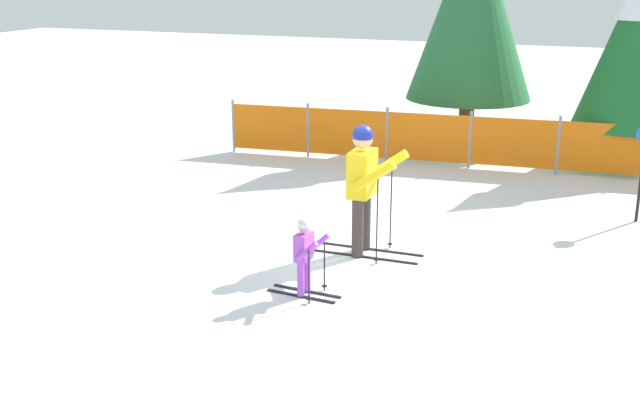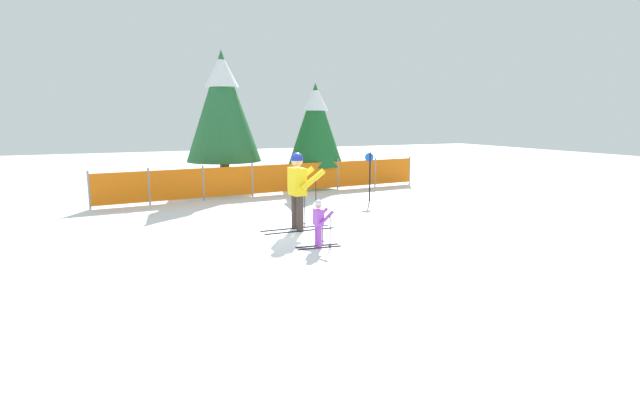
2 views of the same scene
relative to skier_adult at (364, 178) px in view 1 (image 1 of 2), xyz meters
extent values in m
plane|color=white|center=(-0.14, 0.00, -1.11)|extent=(60.00, 60.00, 0.00)
cube|color=black|center=(-0.03, 0.16, -1.10)|extent=(1.74, 0.05, 0.02)
cube|color=black|center=(-0.03, -0.17, -1.10)|extent=(1.74, 0.05, 0.02)
cylinder|color=#3F332D|center=(-0.03, 0.16, -0.67)|extent=(0.16, 0.16, 0.82)
cylinder|color=#3F332D|center=(-0.03, -0.17, -0.67)|extent=(0.16, 0.16, 0.82)
cube|color=yellow|center=(-0.03, 0.00, 0.06)|extent=(0.29, 0.51, 0.64)
cylinder|color=yellow|center=(0.24, 0.32, 0.12)|extent=(0.61, 0.13, 0.49)
cylinder|color=yellow|center=(0.24, -0.32, 0.12)|extent=(0.61, 0.13, 0.49)
sphere|color=#D8AD8C|center=(-0.03, 0.00, 0.55)|extent=(0.27, 0.27, 0.27)
sphere|color=navy|center=(-0.03, 0.00, 0.59)|extent=(0.29, 0.29, 0.29)
cylinder|color=black|center=(0.30, 0.34, -0.46)|extent=(0.02, 0.02, 1.28)
cylinder|color=black|center=(0.30, 0.34, -1.05)|extent=(0.07, 0.07, 0.01)
cylinder|color=black|center=(0.30, -0.34, -0.46)|extent=(0.02, 0.02, 1.28)
cylinder|color=black|center=(0.30, -0.34, -1.05)|extent=(0.07, 0.07, 0.01)
cube|color=black|center=(-0.22, -1.57, -1.10)|extent=(0.93, 0.12, 0.02)
cube|color=black|center=(-0.23, -1.75, -1.10)|extent=(0.93, 0.12, 0.02)
cylinder|color=#B24CD8|center=(-0.22, -1.57, -0.86)|extent=(0.09, 0.09, 0.44)
cylinder|color=#B24CD8|center=(-0.23, -1.75, -0.86)|extent=(0.09, 0.09, 0.44)
cube|color=#B24CD8|center=(-0.23, -1.66, -0.47)|extent=(0.18, 0.29, 0.34)
cylinder|color=#B24CD8|center=(-0.08, -1.50, -0.46)|extent=(0.31, 0.09, 0.29)
cylinder|color=#B24CD8|center=(-0.11, -1.84, -0.46)|extent=(0.31, 0.09, 0.29)
sphere|color=#D8AD8C|center=(-0.23, -1.66, -0.21)|extent=(0.15, 0.15, 0.15)
sphere|color=white|center=(-0.23, -1.66, -0.19)|extent=(0.15, 0.15, 0.15)
cylinder|color=black|center=(-0.03, -1.46, -0.76)|extent=(0.02, 0.02, 0.69)
cylinder|color=black|center=(-0.03, -1.46, -1.05)|extent=(0.07, 0.07, 0.01)
cylinder|color=black|center=(-0.07, -1.89, -0.76)|extent=(0.02, 0.02, 0.69)
cylinder|color=black|center=(-0.07, -1.89, -1.05)|extent=(0.07, 0.07, 0.01)
cylinder|color=gray|center=(-4.55, 4.96, -0.54)|extent=(0.06, 0.06, 1.13)
cylinder|color=gray|center=(-2.87, 5.09, -0.54)|extent=(0.06, 0.06, 1.13)
cylinder|color=gray|center=(-1.20, 5.22, -0.54)|extent=(0.06, 0.06, 1.13)
cylinder|color=gray|center=(0.47, 5.36, -0.54)|extent=(0.06, 0.06, 1.13)
cylinder|color=gray|center=(2.14, 5.49, -0.54)|extent=(0.06, 0.06, 1.13)
cube|color=orange|center=(-3.71, 5.02, -0.54)|extent=(1.67, 0.16, 0.95)
cube|color=orange|center=(-2.04, 5.16, -0.54)|extent=(1.67, 0.16, 0.95)
cube|color=orange|center=(-0.37, 5.29, -0.54)|extent=(1.67, 0.16, 0.95)
cube|color=orange|center=(1.31, 5.42, -0.54)|extent=(1.67, 0.16, 0.95)
cube|color=orange|center=(2.98, 5.56, -0.54)|extent=(1.67, 0.16, 0.95)
cylinder|color=#4C3823|center=(3.31, 6.52, -0.69)|extent=(0.26, 0.26, 0.83)
cone|color=#1C612A|center=(3.31, 6.52, 1.26)|extent=(2.10, 2.10, 3.08)
cylinder|color=#4C3823|center=(0.01, 7.31, -0.57)|extent=(0.34, 0.34, 1.06)
cone|color=#266738|center=(0.01, 7.31, 1.93)|extent=(2.70, 2.70, 3.95)
camera|label=1|loc=(3.25, -10.17, 2.89)|focal=45.00mm
camera|label=2|loc=(-4.31, -10.80, 1.55)|focal=28.00mm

